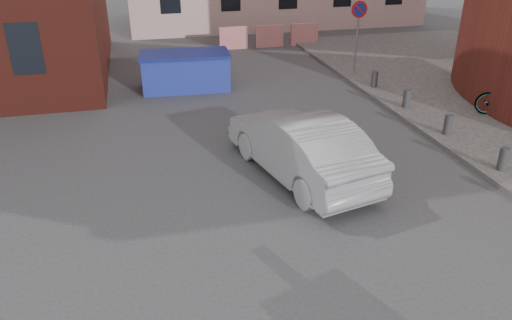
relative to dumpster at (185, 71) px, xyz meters
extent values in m
plane|color=#38383A|center=(0.31, -9.52, -0.64)|extent=(120.00, 120.00, 0.00)
cylinder|color=gray|center=(6.31, -0.02, 0.78)|extent=(0.07, 0.07, 2.60)
cylinder|color=red|center=(6.31, -0.04, 1.83)|extent=(0.60, 0.03, 0.60)
cylinder|color=navy|center=(6.31, -0.06, 1.83)|extent=(0.44, 0.03, 0.44)
cylinder|color=#3A3A3D|center=(6.31, -8.32, -0.25)|extent=(0.22, 0.22, 0.55)
cylinder|color=#3A3A3D|center=(6.31, -6.12, -0.25)|extent=(0.22, 0.22, 0.55)
cylinder|color=#3A3A3D|center=(6.31, -3.92, -0.25)|extent=(0.22, 0.22, 0.55)
cylinder|color=#3A3A3D|center=(6.31, -1.72, -0.25)|extent=(0.22, 0.22, 0.55)
cube|color=red|center=(2.81, 5.48, -0.14)|extent=(1.30, 0.18, 1.00)
cube|color=red|center=(4.51, 5.48, -0.14)|extent=(1.30, 0.18, 1.00)
cube|color=red|center=(6.21, 5.48, -0.14)|extent=(1.30, 0.18, 1.00)
cube|color=#2332A6|center=(0.00, 0.00, -0.05)|extent=(3.01, 1.63, 1.17)
cube|color=navy|center=(0.00, 0.00, 0.58)|extent=(3.12, 1.73, 0.10)
imported|color=#9C9EA3|center=(1.76, -7.20, 0.11)|extent=(2.57, 4.77, 1.49)
imported|color=black|center=(8.91, -5.25, 0.00)|extent=(2.09, 1.41, 1.04)
camera|label=1|loc=(-1.68, -16.96, 4.69)|focal=35.00mm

